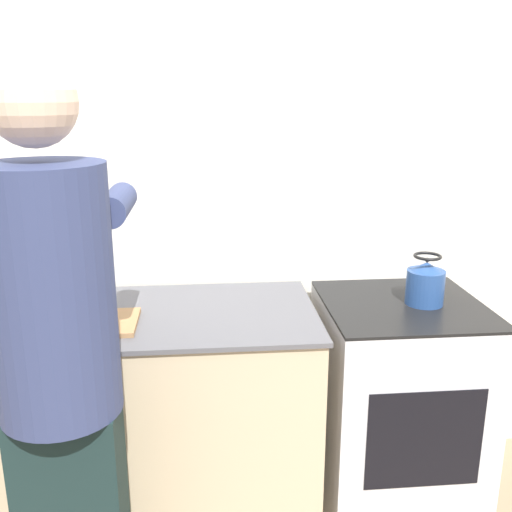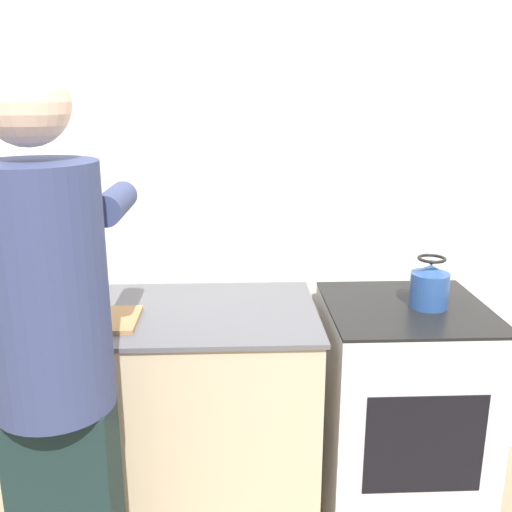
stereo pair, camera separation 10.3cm
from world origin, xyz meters
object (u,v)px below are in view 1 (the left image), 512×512
(person, at_px, (60,362))
(canister_jar, at_px, (11,299))
(oven, at_px, (396,405))
(knife, at_px, (77,323))
(kettle, at_px, (425,283))
(cutting_board, at_px, (92,323))

(person, bearing_deg, canister_jar, 118.55)
(oven, distance_m, knife, 1.36)
(person, relative_size, kettle, 8.94)
(oven, xyz_separation_m, kettle, (0.08, -0.01, 0.55))
(knife, bearing_deg, oven, 7.14)
(oven, relative_size, cutting_board, 2.77)
(canister_jar, bearing_deg, cutting_board, -18.60)
(person, distance_m, kettle, 1.41)
(person, height_order, knife, person)
(oven, height_order, person, person)
(cutting_board, bearing_deg, knife, -153.28)
(knife, height_order, canister_jar, canister_jar)
(knife, bearing_deg, canister_jar, 155.71)
(oven, relative_size, kettle, 4.51)
(knife, bearing_deg, person, -81.67)
(person, height_order, cutting_board, person)
(kettle, distance_m, canister_jar, 1.61)
(canister_jar, bearing_deg, knife, -26.18)
(canister_jar, bearing_deg, oven, -0.54)
(cutting_board, relative_size, knife, 1.71)
(oven, bearing_deg, canister_jar, 179.46)
(person, bearing_deg, cutting_board, 90.21)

